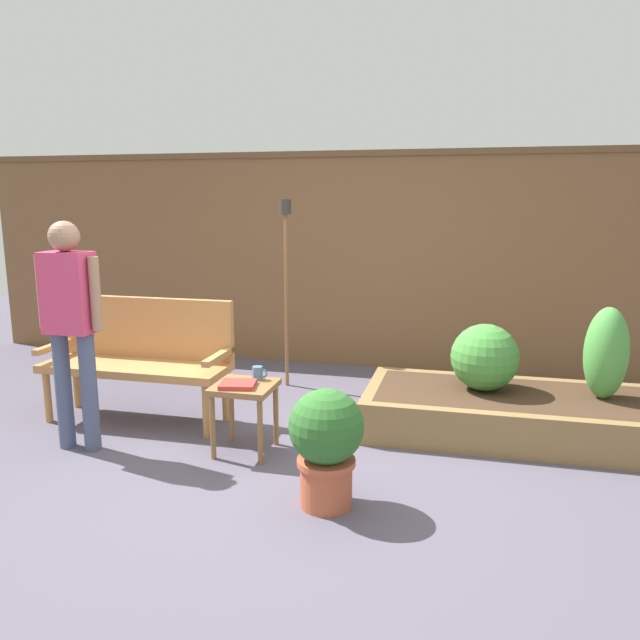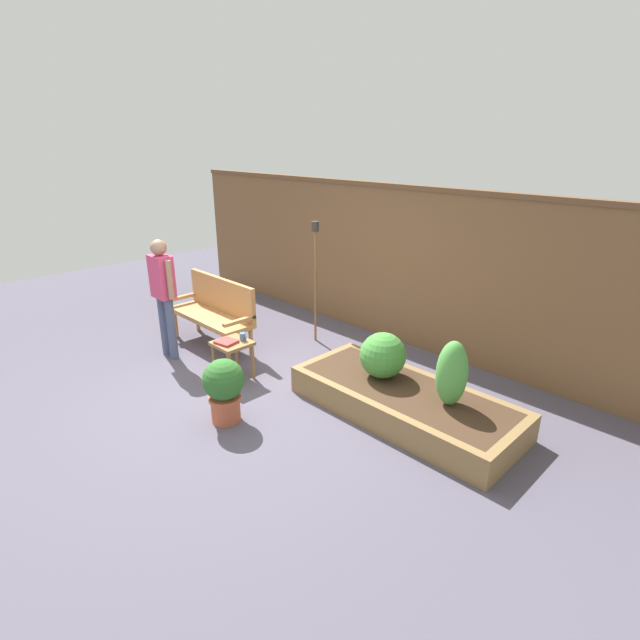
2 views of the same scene
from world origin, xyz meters
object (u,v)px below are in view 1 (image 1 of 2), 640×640
at_px(shrub_far_corner, 606,353).
at_px(potted_boxwood, 326,440).
at_px(tiki_torch, 286,260).
at_px(person_by_bench, 70,316).
at_px(side_table, 245,396).
at_px(shrub_near_bench, 485,357).
at_px(book_on_table, 238,385).
at_px(cup_on_table, 258,373).
at_px(garden_bench, 141,350).

bearing_deg(shrub_far_corner, potted_boxwood, -139.45).
distance_m(tiki_torch, person_by_bench, 2.01).
distance_m(side_table, person_by_bench, 1.27).
distance_m(shrub_near_bench, person_by_bench, 2.93).
height_order(book_on_table, tiki_torch, tiki_torch).
height_order(potted_boxwood, shrub_near_bench, shrub_near_bench).
bearing_deg(cup_on_table, book_on_table, -112.17).
height_order(shrub_far_corner, tiki_torch, tiki_torch).
height_order(side_table, person_by_bench, person_by_bench).
height_order(garden_bench, side_table, garden_bench).
xyz_separation_m(book_on_table, shrub_near_bench, (1.59, 0.91, 0.05)).
bearing_deg(garden_bench, shrub_far_corner, 6.58).
relative_size(cup_on_table, shrub_near_bench, 0.22).
xyz_separation_m(cup_on_table, shrub_far_corner, (2.34, 0.73, 0.10)).
relative_size(garden_bench, side_table, 3.00).
height_order(cup_on_table, person_by_bench, person_by_bench).
bearing_deg(potted_boxwood, book_on_table, 143.75).
bearing_deg(shrub_near_bench, cup_on_table, -154.39).
bearing_deg(book_on_table, potted_boxwood, -46.80).
distance_m(side_table, shrub_far_corner, 2.55).
height_order(side_table, potted_boxwood, potted_boxwood).
relative_size(garden_bench, cup_on_table, 13.25).
bearing_deg(potted_boxwood, side_table, 139.73).
distance_m(garden_bench, person_by_bench, 0.78).
bearing_deg(cup_on_table, potted_boxwood, -47.77).
bearing_deg(book_on_table, person_by_bench, 177.31).
distance_m(shrub_near_bench, tiki_torch, 1.96).
relative_size(potted_boxwood, tiki_torch, 0.40).
bearing_deg(side_table, shrub_far_corner, 19.44).
bearing_deg(person_by_bench, tiki_torch, 60.99).
height_order(cup_on_table, book_on_table, cup_on_table).
bearing_deg(garden_bench, potted_boxwood, -31.22).
xyz_separation_m(book_on_table, shrub_far_corner, (2.41, 0.91, 0.14)).
xyz_separation_m(shrub_near_bench, tiki_torch, (-1.74, 0.68, 0.61)).
xyz_separation_m(cup_on_table, tiki_torch, (-0.22, 1.41, 0.63)).
relative_size(potted_boxwood, shrub_near_bench, 1.37).
bearing_deg(shrub_far_corner, shrub_near_bench, 180.00).
relative_size(potted_boxwood, person_by_bench, 0.44).
distance_m(garden_bench, potted_boxwood, 2.03).
height_order(garden_bench, potted_boxwood, garden_bench).
bearing_deg(shrub_near_bench, shrub_far_corner, 0.00).
relative_size(garden_bench, shrub_near_bench, 2.90).
height_order(side_table, tiki_torch, tiki_torch).
distance_m(book_on_table, person_by_bench, 1.21).
bearing_deg(shrub_far_corner, book_on_table, -159.33).
relative_size(garden_bench, tiki_torch, 0.85).
distance_m(garden_bench, cup_on_table, 1.13).
xyz_separation_m(garden_bench, shrub_far_corner, (3.42, 0.39, 0.09)).
relative_size(side_table, book_on_table, 2.11).
relative_size(side_table, potted_boxwood, 0.71).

